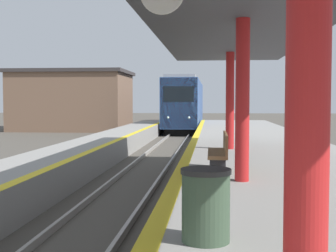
% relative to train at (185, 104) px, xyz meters
% --- Properties ---
extents(train, '(2.77, 18.17, 4.57)m').
position_rel_train_xyz_m(train, '(0.00, 0.00, 0.00)').
color(train, black).
rests_on(train, ground).
extents(station_canopy, '(4.18, 19.87, 3.57)m').
position_rel_train_xyz_m(station_canopy, '(3.02, -32.89, 1.98)').
color(station_canopy, red).
rests_on(station_canopy, platform_right).
extents(trash_bin, '(0.60, 0.60, 0.87)m').
position_rel_train_xyz_m(trash_bin, '(2.32, -37.19, -0.97)').
color(trash_bin, '#384C38').
rests_on(trash_bin, platform_right).
extents(bench, '(0.44, 1.93, 0.92)m').
position_rel_train_xyz_m(bench, '(2.59, -31.66, -0.91)').
color(bench, brown).
rests_on(bench, platform_right).
extents(station_building, '(10.16, 7.60, 5.31)m').
position_rel_train_xyz_m(station_building, '(-10.06, -1.62, 0.35)').
color(station_building, brown).
rests_on(station_building, ground).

